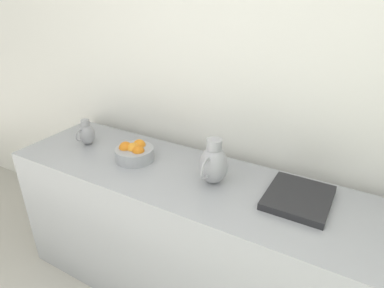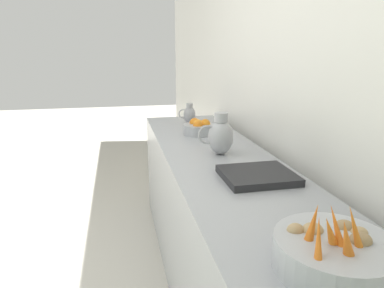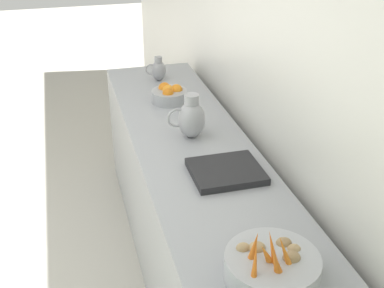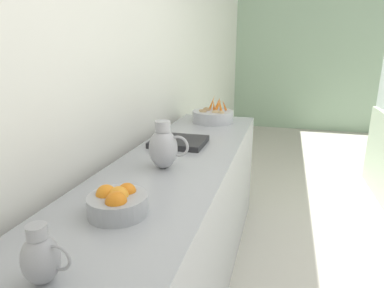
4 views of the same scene
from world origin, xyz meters
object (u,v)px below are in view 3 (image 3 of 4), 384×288
Objects in this scene: vegetable_colander at (272,266)px; metal_pitcher_tall at (191,118)px; metal_pitcher_short at (158,70)px; orange_bowl at (169,94)px.

metal_pitcher_tall is at bearing -90.58° from vegetable_colander.
orange_bowl is at bearing 88.39° from metal_pitcher_short.
vegetable_colander reaches higher than orange_bowl.
orange_bowl is 0.91× the size of metal_pitcher_tall.
metal_pitcher_tall reaches higher than orange_bowl.
vegetable_colander is 1.16m from metal_pitcher_tall.
orange_bowl is (-0.01, -1.68, -0.00)m from vegetable_colander.
vegetable_colander reaches higher than metal_pitcher_short.
vegetable_colander is 2.09m from metal_pitcher_short.
metal_pitcher_tall is 1.46× the size of metal_pitcher_short.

